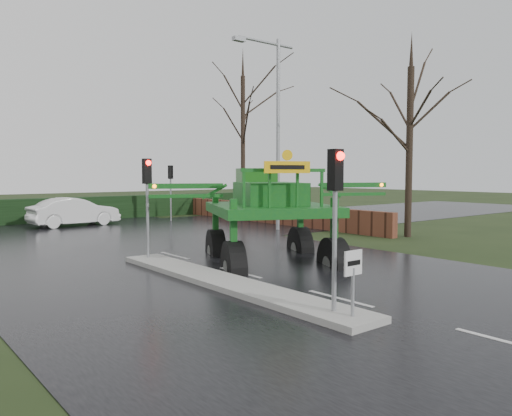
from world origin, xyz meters
TOP-DOWN VIEW (x-y plane):
  - ground at (0.00, 0.00)m, footprint 140.00×140.00m
  - road_main at (0.00, 10.00)m, footprint 14.00×80.00m
  - road_cross at (0.00, 16.00)m, footprint 80.00×12.00m
  - median_island at (-1.30, 3.00)m, footprint 1.20×10.00m
  - hedge_row at (0.00, 24.00)m, footprint 44.00×0.90m
  - brick_wall at (10.50, 16.00)m, footprint 0.40×20.00m
  - keep_left_sign at (-1.30, -1.50)m, footprint 0.50×0.07m
  - traffic_signal_near at (-1.30, -1.01)m, footprint 0.26×0.33m
  - traffic_signal_mid at (-1.30, 7.49)m, footprint 0.26×0.33m
  - traffic_signal_far at (6.50, 20.01)m, footprint 0.26×0.33m
  - street_light_right at (8.19, 12.00)m, footprint 3.85×0.30m
  - tree_right_near at (11.50, 6.00)m, footprint 5.60×5.60m
  - tree_right_far at (13.00, 21.00)m, footprint 7.00×7.00m
  - crop_sprayer at (0.20, 4.68)m, footprint 7.72×6.36m
  - white_sedan at (0.67, 20.72)m, footprint 5.03×2.07m

SIDE VIEW (x-z plane):
  - ground at x=0.00m, z-range 0.00..0.00m
  - white_sedan at x=0.67m, z-range -0.81..0.81m
  - road_main at x=0.00m, z-range -0.01..0.01m
  - road_cross at x=0.00m, z-range 0.00..0.02m
  - median_island at x=-1.30m, z-range 0.01..0.17m
  - brick_wall at x=10.50m, z-range 0.00..1.20m
  - hedge_row at x=0.00m, z-range 0.00..1.50m
  - keep_left_sign at x=-1.30m, z-range 0.38..1.73m
  - crop_sprayer at x=0.20m, z-range -0.13..4.57m
  - traffic_signal_near at x=-1.30m, z-range 0.83..4.35m
  - traffic_signal_mid at x=-1.30m, z-range 0.83..4.35m
  - traffic_signal_far at x=6.50m, z-range 0.83..4.35m
  - tree_right_near at x=11.50m, z-range 0.38..10.02m
  - street_light_right at x=8.19m, z-range 0.99..10.99m
  - tree_right_far at x=13.00m, z-range 0.47..12.52m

